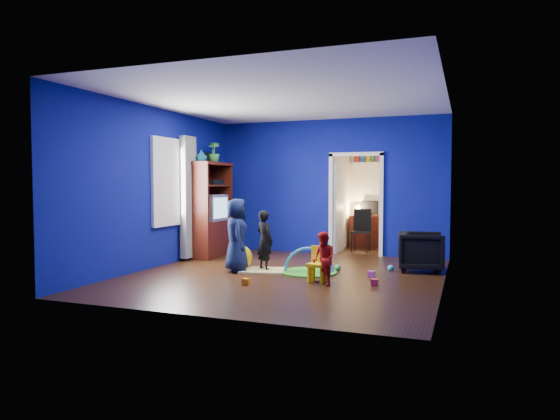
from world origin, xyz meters
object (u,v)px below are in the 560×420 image
at_px(child_black, 265,240).
at_px(child_navy, 236,235).
at_px(armchair, 421,252).
at_px(hopper_ball, 240,257).
at_px(study_desk, 369,231).
at_px(toddler_red, 323,259).
at_px(crt_tv, 211,208).
at_px(play_mat, 309,272).
at_px(folding_chair, 361,231).
at_px(vase, 201,156).
at_px(kid_chair, 318,266).
at_px(tv_armoire, 209,210).

distance_m(child_black, child_navy, 0.51).
distance_m(armchair, hopper_ball, 3.17).
bearing_deg(study_desk, hopper_ball, -111.38).
bearing_deg(child_black, study_desk, -73.54).
distance_m(toddler_red, study_desk, 4.84).
height_order(crt_tv, play_mat, crt_tv).
height_order(child_navy, folding_chair, child_navy).
distance_m(armchair, folding_chair, 2.57).
height_order(vase, kid_chair, vase).
height_order(armchair, toddler_red, toddler_red).
relative_size(tv_armoire, crt_tv, 2.80).
distance_m(play_mat, study_desk, 3.94).
bearing_deg(hopper_ball, toddler_red, -25.95).
xyz_separation_m(study_desk, folding_chair, (0.00, -0.96, 0.09)).
xyz_separation_m(crt_tv, play_mat, (2.48, -1.12, -1.01)).
height_order(armchair, child_black, child_black).
relative_size(child_navy, crt_tv, 1.81).
xyz_separation_m(toddler_red, play_mat, (-0.52, 0.92, -0.39)).
xyz_separation_m(hopper_ball, kid_chair, (1.62, -0.66, 0.04)).
bearing_deg(toddler_red, kid_chair, 170.34).
relative_size(armchair, folding_chair, 0.82).
distance_m(vase, kid_chair, 3.75).
relative_size(tv_armoire, hopper_ball, 4.57).
distance_m(kid_chair, study_desk, 4.64).
bearing_deg(hopper_ball, kid_chair, -22.22).
relative_size(vase, folding_chair, 0.26).
distance_m(armchair, tv_armoire, 4.35).
bearing_deg(folding_chair, vase, -142.85).
bearing_deg(play_mat, folding_chair, 84.20).
distance_m(vase, play_mat, 3.36).
distance_m(child_navy, kid_chair, 1.67).
distance_m(child_black, hopper_ball, 0.56).
height_order(toddler_red, tv_armoire, tv_armoire).
bearing_deg(kid_chair, folding_chair, 97.54).
relative_size(armchair, kid_chair, 1.51).
xyz_separation_m(crt_tv, folding_chair, (2.78, 1.83, -0.56)).
distance_m(armchair, vase, 4.63).
bearing_deg(study_desk, crt_tv, -134.82).
height_order(vase, play_mat, vase).
relative_size(armchair, hopper_ball, 1.76).
height_order(child_black, vase, vase).
bearing_deg(child_navy, toddler_red, -140.23).
bearing_deg(crt_tv, armchair, -3.65).
height_order(crt_tv, study_desk, crt_tv).
xyz_separation_m(toddler_red, crt_tv, (-2.99, 2.04, 0.62)).
bearing_deg(child_black, play_mat, -145.92).
relative_size(child_navy, tv_armoire, 0.64).
relative_size(child_navy, play_mat, 1.31).
bearing_deg(vase, crt_tv, 82.41).
distance_m(crt_tv, kid_chair, 3.47).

